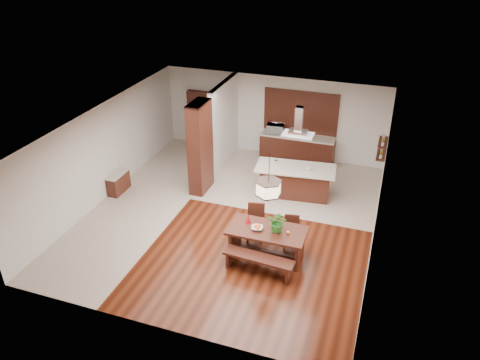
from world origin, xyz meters
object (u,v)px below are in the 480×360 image
at_px(dining_bench, 258,265).
at_px(dining_chair_right, 291,232).
at_px(dining_chair_left, 255,223).
at_px(foliage_plant, 278,222).
at_px(range_hood, 299,121).
at_px(kitchen_island, 295,181).
at_px(pendant_lantern, 269,179).
at_px(microwave, 275,129).
at_px(fruit_bowl, 257,228).
at_px(dining_table, 267,237).
at_px(hallway_console, 118,183).
at_px(island_cup, 309,168).

xyz_separation_m(dining_bench, dining_chair_right, (0.49, 1.30, 0.19)).
distance_m(dining_chair_left, foliage_plant, 1.11).
distance_m(dining_chair_left, range_hood, 3.31).
distance_m(foliage_plant, kitchen_island, 3.27).
height_order(pendant_lantern, microwave, pendant_lantern).
height_order(fruit_bowl, microwave, microwave).
bearing_deg(fruit_bowl, dining_table, 16.13).
bearing_deg(microwave, pendant_lantern, -85.61).
distance_m(dining_chair_right, range_hood, 3.36).
height_order(dining_chair_right, microwave, microwave).
bearing_deg(hallway_console, microwave, 44.85).
xyz_separation_m(dining_table, dining_chair_left, (-0.49, 0.60, -0.09)).
height_order(dining_table, dining_chair_left, dining_chair_left).
bearing_deg(microwave, island_cup, -64.29).
xyz_separation_m(hallway_console, pendant_lantern, (5.31, -1.64, 1.93)).
bearing_deg(kitchen_island, pendant_lantern, -96.01).
relative_size(foliage_plant, fruit_bowl, 1.91).
height_order(dining_chair_right, fruit_bowl, fruit_bowl).
distance_m(dining_table, kitchen_island, 3.22).
height_order(dining_table, kitchen_island, kitchen_island).
bearing_deg(foliage_plant, microwave, 105.73).
bearing_deg(dining_chair_right, foliage_plant, -120.92).
distance_m(kitchen_island, range_hood, 1.96).
bearing_deg(hallway_console, island_cup, 14.79).
bearing_deg(dining_chair_right, dining_table, -139.44).
bearing_deg(dining_table, hallway_console, 162.89).
relative_size(hallway_console, dining_table, 0.45).
distance_m(dining_chair_left, fruit_bowl, 0.79).
bearing_deg(dining_chair_left, fruit_bowl, -80.40).
height_order(dining_bench, kitchen_island, kitchen_island).
height_order(dining_chair_left, range_hood, range_hood).
bearing_deg(dining_chair_left, island_cup, 60.12).
distance_m(hallway_console, foliage_plant, 5.86).
relative_size(dining_chair_left, microwave, 1.70).
distance_m(hallway_console, microwave, 5.70).
bearing_deg(dining_chair_left, foliage_plant, -48.79).
height_order(hallway_console, microwave, microwave).
bearing_deg(range_hood, fruit_bowl, -93.87).
xyz_separation_m(hallway_console, dining_chair_right, (5.80, -1.04, 0.12)).
bearing_deg(pendant_lantern, dining_chair_right, 50.69).
bearing_deg(fruit_bowl, island_cup, 78.98).
distance_m(dining_chair_right, foliage_plant, 0.90).
relative_size(dining_bench, dining_chair_left, 1.71).
bearing_deg(fruit_bowl, kitchen_island, 86.13).
xyz_separation_m(pendant_lantern, kitchen_island, (-0.02, 3.22, -1.74)).
xyz_separation_m(dining_chair_left, foliage_plant, (0.75, -0.58, 0.57)).
bearing_deg(hallway_console, dining_chair_left, -12.17).
xyz_separation_m(foliage_plant, island_cup, (0.12, 3.13, -0.04)).
bearing_deg(range_hood, dining_table, -89.73).
xyz_separation_m(range_hood, microwave, (-1.30, 2.39, -1.35)).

